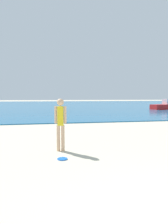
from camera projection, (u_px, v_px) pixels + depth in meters
name	position (u px, v px, depth m)	size (l,w,h in m)	color
water	(56.00, 105.00, 41.81)	(160.00, 60.00, 0.06)	#1E6B9E
person_standing	(60.00, 121.00, 6.01)	(0.35, 0.21, 1.56)	#DDAD84
frisbee	(62.00, 159.00, 5.25)	(0.26, 0.26, 0.03)	blue
boat_near	(165.00, 106.00, 25.63)	(3.96, 2.17, 1.28)	red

